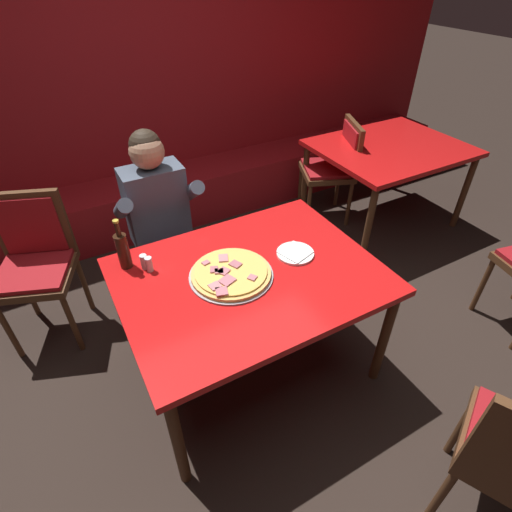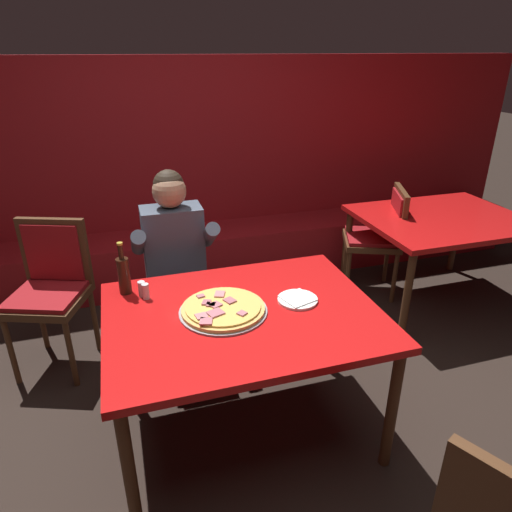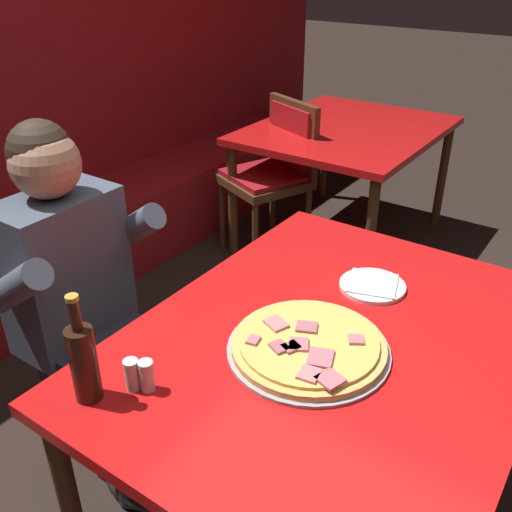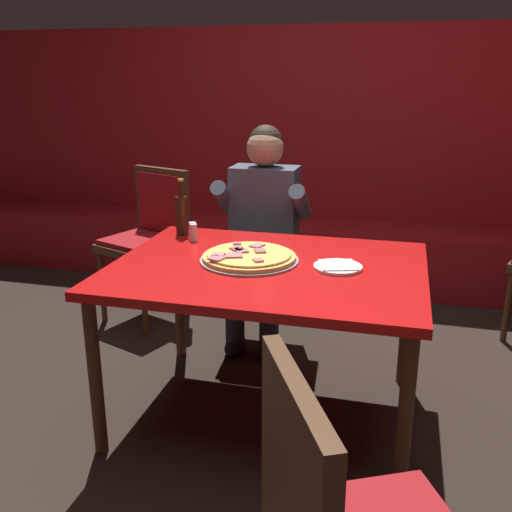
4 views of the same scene
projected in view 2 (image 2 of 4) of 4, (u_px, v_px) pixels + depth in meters
ground_plane at (244, 425)px, 2.59m from camera, size 24.00×24.00×0.00m
booth_wall_panel at (177, 170)px, 4.09m from camera, size 6.80×0.16×1.90m
booth_bench at (188, 257)px, 4.11m from camera, size 6.46×0.48×0.46m
main_dining_table at (243, 324)px, 2.31m from camera, size 1.36×1.04×0.75m
pizza at (223, 309)px, 2.27m from camera, size 0.44×0.44×0.05m
plate_white_paper at (298, 299)px, 2.37m from camera, size 0.21×0.21×0.02m
beer_bottle at (124, 274)px, 2.41m from camera, size 0.07×0.07×0.29m
shaker_oregano at (142, 290)px, 2.41m from camera, size 0.04×0.04×0.09m
shaker_parmesan at (146, 292)px, 2.38m from camera, size 0.04×0.04×0.09m
diner_seated_blue_shirt at (176, 261)px, 2.91m from camera, size 0.53×0.53×1.27m
dining_chair_far_left at (381, 232)px, 3.80m from camera, size 0.57×0.57×0.92m
dining_chair_by_booth at (51, 283)px, 2.90m from camera, size 0.57×0.57×0.97m
background_dining_table at (441, 226)px, 3.60m from camera, size 1.25×1.01×0.75m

